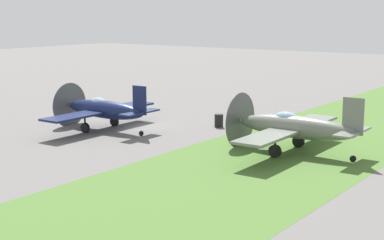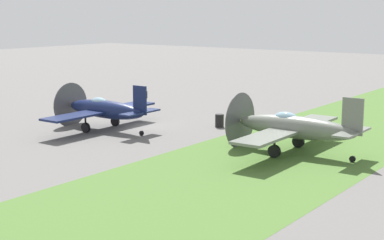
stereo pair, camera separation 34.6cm
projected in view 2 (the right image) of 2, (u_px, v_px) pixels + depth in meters
ground_plane at (133, 125)px, 42.16m from camera, size 160.00×160.00×0.00m
grass_verge at (296, 149)px, 34.77m from camera, size 120.00×11.00×0.01m
airplane_lead at (104, 109)px, 40.12m from camera, size 9.41×7.48×3.37m
airplane_wingman at (293, 127)px, 33.43m from camera, size 10.05×7.99×3.60m
ground_crew_chief at (144, 98)px, 48.82m from camera, size 0.38×0.56×1.73m
fuel_drum at (219, 121)px, 41.24m from camera, size 0.60×0.60×0.90m
runway_marker_cone at (236, 127)px, 40.34m from camera, size 0.36×0.36×0.44m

